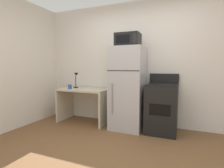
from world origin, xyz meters
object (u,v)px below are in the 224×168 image
coffee_mug (70,87)px  microwave (128,40)px  desk (84,99)px  refrigerator (128,88)px  desk_lamp (76,78)px  oven_range (162,108)px

coffee_mug → microwave: bearing=4.8°
desk → coffee_mug: (-0.27, -0.14, 0.28)m
coffee_mug → refrigerator: 1.30m
desk → refrigerator: 1.06m
desk_lamp → refrigerator: size_ratio=0.22×
desk → oven_range: oven_range is taller
desk_lamp → coffee_mug: desk_lamp is taller
desk → microwave: bearing=-1.9°
microwave → oven_range: size_ratio=0.42×
microwave → oven_range: bearing=3.9°
desk → coffee_mug: 0.41m
oven_range → refrigerator: bearing=-177.9°
desk_lamp → refrigerator: 1.28m
microwave → desk_lamp: bearing=175.9°
coffee_mug → oven_range: (1.96, 0.16, -0.33)m
desk → microwave: microwave is taller
refrigerator → oven_range: refrigerator is taller
refrigerator → microwave: size_ratio=3.52×
desk → desk_lamp: bearing=166.8°
desk_lamp → coffee_mug: bearing=-98.8°
desk → microwave: (1.02, -0.03, 1.23)m
refrigerator → microwave: bearing=-89.7°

